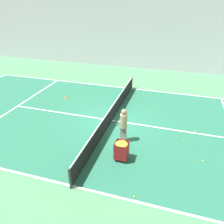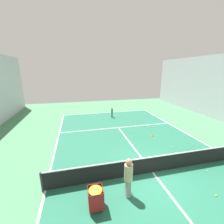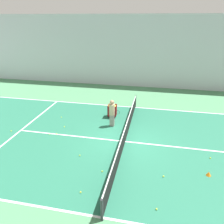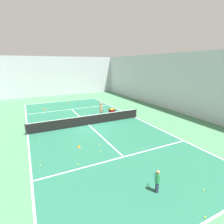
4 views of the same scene
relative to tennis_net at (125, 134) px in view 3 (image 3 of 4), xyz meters
name	(u,v)px [view 3 (image 3 of 4)]	position (x,y,z in m)	size (l,w,h in m)	color
ground_plane	(125,142)	(0.00, 0.00, -0.51)	(40.75, 40.75, 0.00)	#477F56
court_playing_area	(125,142)	(0.00, 0.00, -0.51)	(10.91, 24.81, 0.00)	#23664C
line_sideline_left	(103,218)	(-5.45, 0.00, -0.50)	(0.10, 24.81, 0.00)	white
line_sideline_right	(135,107)	(5.45, 0.00, -0.50)	(0.10, 24.81, 0.00)	white
line_service_far	(21,130)	(0.00, 6.82, -0.50)	(10.91, 0.10, 0.00)	white
line_centre_service	(125,142)	(0.00, 0.00, -0.50)	(0.10, 13.65, 0.00)	white
hall_enclosure_right	(143,52)	(11.50, 0.00, 3.03)	(0.15, 37.05, 7.08)	silver
tennis_net	(125,134)	(0.00, 0.00, 0.00)	(11.21, 0.10, 0.98)	#2D2D33
coach_at_net	(112,111)	(1.85, 1.17, 0.55)	(0.40, 0.71, 1.85)	gray
ball_cart	(112,108)	(3.29, 1.45, 0.15)	(0.58, 0.60, 0.94)	maroon
training_cone_2	(209,174)	(-2.20, -4.22, -0.40)	(0.23, 0.23, 0.20)	orange
tennis_ball_2	(163,176)	(-2.73, -2.18, -0.47)	(0.07, 0.07, 0.07)	yellow
tennis_ball_3	(105,106)	(5.27, 2.48, -0.47)	(0.07, 0.07, 0.07)	yellow
tennis_ball_15	(57,134)	(0.00, 4.32, -0.47)	(0.07, 0.07, 0.07)	yellow
tennis_ball_16	(102,171)	(-2.95, 0.65, -0.47)	(0.07, 0.07, 0.07)	yellow
tennis_ball_18	(81,192)	(-4.44, 1.20, -0.47)	(0.07, 0.07, 0.07)	yellow
tennis_ball_20	(80,155)	(-1.94, 2.12, -0.47)	(0.07, 0.07, 0.07)	yellow
tennis_ball_21	(64,127)	(1.00, 4.23, -0.47)	(0.07, 0.07, 0.07)	yellow
tennis_ball_23	(191,111)	(5.55, -4.35, -0.47)	(0.07, 0.07, 0.07)	yellow
tennis_ball_25	(210,158)	(-0.78, -4.57, -0.47)	(0.07, 0.07, 0.07)	yellow
tennis_ball_26	(11,131)	(-0.24, 7.34, -0.47)	(0.07, 0.07, 0.07)	yellow
tennis_ball_27	(61,117)	(2.38, 5.07, -0.47)	(0.07, 0.07, 0.07)	yellow
tennis_ball_29	(157,209)	(-4.69, -1.91, -0.47)	(0.07, 0.07, 0.07)	yellow
tennis_ball_30	(49,134)	(-0.13, 4.76, -0.47)	(0.07, 0.07, 0.07)	yellow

